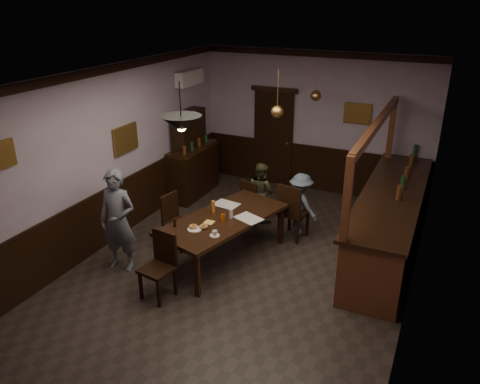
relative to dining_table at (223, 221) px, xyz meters
The scene contains 31 objects.
room 1.02m from the dining_table, 49.75° to the right, with size 5.01×8.01×3.01m.
dining_table is the anchor object (origin of this frame).
chair_far_left 1.37m from the dining_table, 93.92° to the left, with size 0.47×0.47×0.88m.
chair_far_right 1.35m from the dining_table, 54.62° to the left, with size 0.53×0.53×1.05m.
chair_near 1.33m from the dining_table, 105.91° to the right, with size 0.48×0.48×0.98m.
chair_side 0.97m from the dining_table, behind, with size 0.47×0.47×0.95m.
person_standing 1.64m from the dining_table, 145.52° to the right, with size 0.60×0.40×1.65m, color slate.
person_seated_left 1.62m from the dining_table, 90.70° to the left, with size 0.56×0.43×1.15m, color #46482B.
person_seated_right 1.62m from the dining_table, 58.32° to the left, with size 0.74×0.43×1.15m, color slate.
newspaper_left 0.50m from the dining_table, 111.09° to the left, with size 0.42×0.30×0.01m, color silver.
newspaper_right 0.41m from the dining_table, 19.29° to the left, with size 0.42×0.30×0.01m, color silver.
napkin 0.28m from the dining_table, 116.84° to the right, with size 0.15×0.15×0.00m, color #EEBE58.
saucer 0.63m from the dining_table, 75.19° to the right, with size 0.15×0.15×0.01m, color white.
coffee_cup 0.64m from the dining_table, 74.76° to the right, with size 0.08×0.08×0.07m, color white.
pastry_plate 0.60m from the dining_table, 110.32° to the right, with size 0.22×0.22×0.01m, color white.
pastry_ring_a 0.59m from the dining_table, 114.56° to the right, with size 0.13×0.13×0.04m, color #C68C47.
pastry_ring_b 0.49m from the dining_table, 102.12° to the right, with size 0.13×0.13×0.04m, color #C68C47.
soda_can 0.18m from the dining_table, 65.54° to the right, with size 0.07×0.07×0.12m, color orange.
beer_glass 0.30m from the dining_table, 156.27° to the left, with size 0.06×0.06×0.20m, color #BF721E.
water_glass 0.19m from the dining_table, 20.73° to the left, with size 0.06×0.06×0.15m, color silver.
pepper_mill 0.81m from the dining_table, 131.46° to the right, with size 0.04×0.04×0.14m, color black.
sideboard 2.79m from the dining_table, 130.55° to the left, with size 0.50×1.39×1.84m.
bar_counter 2.78m from the dining_table, 30.76° to the left, with size 0.93×4.00×2.25m.
door_back 3.54m from the dining_table, 98.25° to the left, with size 0.90×0.06×2.10m, color black.
ac_unit 3.60m from the dining_table, 129.21° to the left, with size 0.20×0.85×0.30m.
picture_left_small 3.27m from the dining_table, 134.98° to the right, with size 0.04×0.28×0.36m.
picture_left_large 2.32m from the dining_table, behind, with size 0.04×0.62×0.48m.
picture_back 3.89m from the dining_table, 69.66° to the left, with size 0.55×0.04×0.42m.
pendant_iron 1.93m from the dining_table, 105.49° to the right, with size 0.56×0.56×0.67m.
pendant_brass_mid 1.95m from the dining_table, 63.10° to the left, with size 0.20×0.20×0.81m.
pendant_brass_far 3.03m from the dining_table, 74.30° to the left, with size 0.20×0.20×0.81m.
Camera 1 is at (2.67, -5.50, 4.05)m, focal length 35.00 mm.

